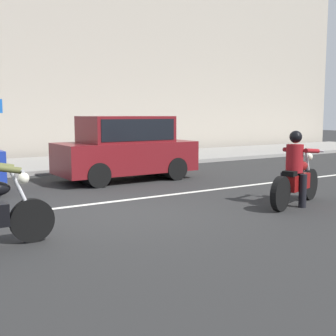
% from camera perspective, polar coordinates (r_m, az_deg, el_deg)
% --- Properties ---
extents(ground_plane, '(80.00, 80.00, 0.00)m').
position_cam_1_polar(ground_plane, '(8.49, -6.80, -5.65)').
color(ground_plane, '#272727').
extents(sidewalk_slab, '(40.00, 4.40, 0.14)m').
position_cam_1_polar(sidewalk_slab, '(15.97, -19.65, 0.19)').
color(sidewalk_slab, gray).
rests_on(sidewalk_slab, ground_plane).
extents(lane_marking_stripe, '(18.00, 0.14, 0.01)m').
position_cam_1_polar(lane_marking_stripe, '(9.05, -13.09, -4.97)').
color(lane_marking_stripe, silver).
rests_on(lane_marking_stripe, ground_plane).
extents(motorcycle_with_rider_crimson, '(2.09, 0.91, 1.53)m').
position_cam_1_polar(motorcycle_with_rider_crimson, '(9.30, 16.30, -0.84)').
color(motorcycle_with_rider_crimson, black).
rests_on(motorcycle_with_rider_crimson, ground_plane).
extents(parked_hatchback_maroon, '(3.85, 1.76, 1.80)m').
position_cam_1_polar(parked_hatchback_maroon, '(12.38, -5.53, 2.71)').
color(parked_hatchback_maroon, maroon).
rests_on(parked_hatchback_maroon, ground_plane).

